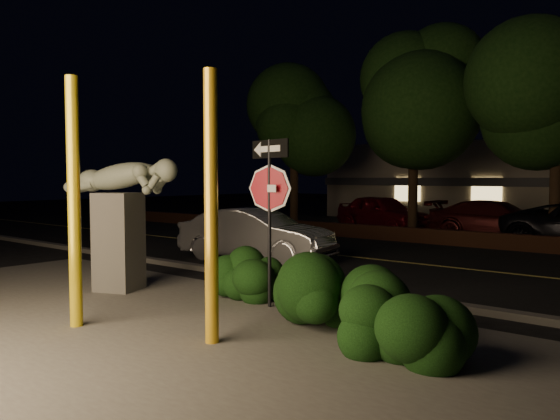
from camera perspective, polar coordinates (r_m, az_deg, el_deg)
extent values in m
plane|color=black|center=(17.35, 16.57, -4.04)|extent=(90.00, 90.00, 0.00)
cube|color=#4C4944|center=(8.48, -13.92, -11.70)|extent=(14.00, 6.00, 0.02)
cube|color=black|center=(14.64, 12.05, -5.31)|extent=(80.00, 8.00, 0.01)
cube|color=#C9B750|center=(14.64, 12.05, -5.26)|extent=(80.00, 0.12, 0.00)
cube|color=#4C4944|center=(11.19, 2.38, -7.66)|extent=(80.00, 0.25, 0.12)
cube|color=#4C2818|center=(18.52, 18.13, -2.83)|extent=(40.00, 0.35, 0.50)
cube|color=black|center=(23.93, 23.01, -2.14)|extent=(40.00, 12.00, 0.01)
cube|color=gray|center=(31.60, 27.12, 2.66)|extent=(22.00, 10.00, 4.00)
cube|color=#333338|center=(26.63, 24.84, 2.65)|extent=(22.00, 0.20, 0.40)
cube|color=#FFD87F|center=(28.75, 13.17, 2.11)|extent=(1.40, 0.08, 1.20)
cube|color=#FFD87F|center=(27.24, 20.76, 1.91)|extent=(1.40, 0.08, 1.20)
cylinder|color=black|center=(23.86, 1.48, 2.61)|extent=(0.36, 0.36, 3.75)
ellipsoid|color=black|center=(24.07, 1.49, 10.93)|extent=(4.60, 4.60, 4.14)
cylinder|color=black|center=(21.14, 13.73, 3.09)|extent=(0.36, 0.36, 4.25)
ellipsoid|color=black|center=(21.50, 13.88, 13.66)|extent=(5.20, 5.20, 4.68)
cylinder|color=black|center=(19.14, 26.86, 2.42)|extent=(0.36, 0.36, 4.00)
ellipsoid|color=black|center=(19.45, 27.16, 13.32)|extent=(4.80, 4.80, 4.32)
cylinder|color=gold|center=(8.49, -20.72, 0.68)|extent=(0.18, 0.18, 3.67)
cylinder|color=gold|center=(7.19, -7.20, 0.20)|extent=(0.18, 0.18, 3.61)
cylinder|color=black|center=(9.17, -1.11, -1.52)|extent=(0.06, 0.06, 2.84)
cube|color=white|center=(9.14, -1.11, 2.28)|extent=(0.42, 0.12, 0.12)
cube|color=black|center=(9.15, -1.11, 6.41)|extent=(0.94, 0.23, 0.30)
cube|color=white|center=(9.15, -1.11, 6.41)|extent=(0.60, 0.15, 0.12)
cube|color=#4C4944|center=(11.06, -16.48, -3.22)|extent=(0.97, 0.97, 1.91)
sphere|color=gray|center=(10.45, -11.83, 4.06)|extent=(0.45, 0.45, 0.45)
ellipsoid|color=black|center=(10.09, -3.62, -6.62)|extent=(1.91, 1.45, 0.90)
ellipsoid|color=black|center=(7.93, 5.46, -8.10)|extent=(2.10, 1.44, 1.25)
ellipsoid|color=black|center=(6.85, 12.63, -10.74)|extent=(1.78, 1.40, 1.08)
imported|color=#BBBBC0|center=(14.52, -2.49, -2.58)|extent=(4.40, 2.16, 1.39)
imported|color=maroon|center=(23.37, 10.62, -0.24)|extent=(4.70, 3.03, 1.49)
imported|color=#400F10|center=(20.70, 21.76, -1.02)|extent=(4.87, 2.14, 1.39)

